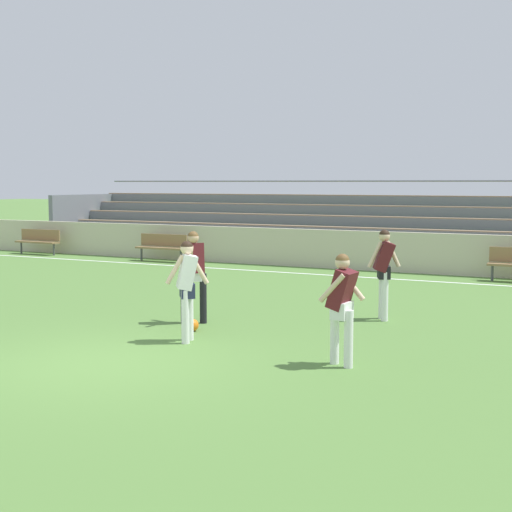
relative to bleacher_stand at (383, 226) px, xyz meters
The scene contains 11 objects.
ground_plane 15.93m from the bleacher_stand, 87.20° to the right, with size 160.00×160.00×0.00m, color #517A38.
field_line_sideline 5.01m from the bleacher_stand, 80.86° to the right, with size 44.00×0.12×0.01m, color white.
sideline_wall 3.36m from the bleacher_stand, 76.45° to the right, with size 48.00×0.16×1.17m, color beige.
bleacher_stand is the anchor object (origin of this frame).
bench_near_wall_gap 12.35m from the bleacher_stand, 161.58° to the right, with size 1.80×0.40×0.90m.
bench_far_left 7.45m from the bleacher_stand, 148.32° to the right, with size 1.80×0.40×0.90m.
player_white_trailing_run 14.11m from the bleacher_stand, 85.55° to the right, with size 0.64×0.51×1.66m.
player_dark_on_ball 12.64m from the bleacher_stand, 88.53° to the right, with size 0.49×0.71×1.71m.
player_dark_pressing_high 14.94m from the bleacher_stand, 74.86° to the right, with size 0.57×0.46×1.61m.
player_dark_challenging 11.23m from the bleacher_stand, 72.57° to the right, with size 0.56×0.51×1.72m.
soccer_ball 13.36m from the bleacher_stand, 86.94° to the right, with size 0.22×0.22×0.22m, color orange.
Camera 1 is at (6.75, -8.35, 2.61)m, focal length 52.02 mm.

